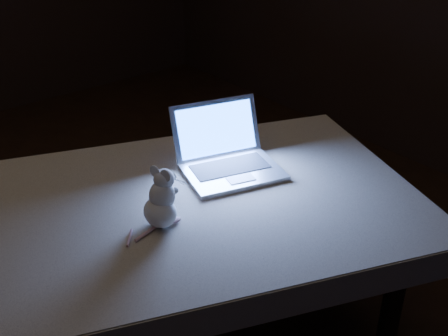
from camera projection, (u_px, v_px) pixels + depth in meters
floor at (104, 315)px, 2.42m from camera, size 5.00×5.00×0.00m
table at (198, 287)px, 2.04m from camera, size 1.59×1.31×0.73m
tablecloth at (212, 217)px, 1.85m from camera, size 1.68×1.33×0.10m
laptop at (233, 146)px, 1.94m from camera, size 0.40×0.38×0.23m
plush_mouse at (159, 198)px, 1.68m from camera, size 0.18×0.18×0.19m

